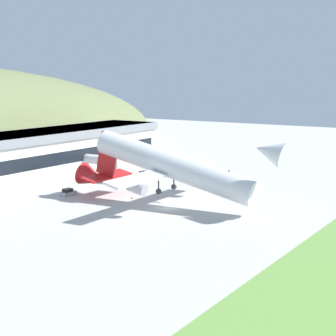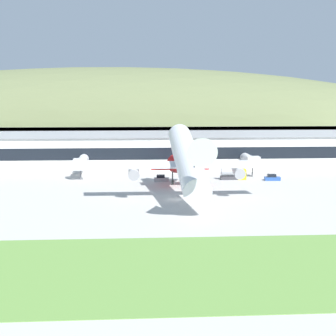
{
  "view_description": "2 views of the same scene",
  "coord_description": "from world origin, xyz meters",
  "px_view_note": "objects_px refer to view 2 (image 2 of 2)",
  "views": [
    {
      "loc": [
        -91.55,
        -59.67,
        26.14
      ],
      "look_at": [
        3.42,
        1.82,
        7.57
      ],
      "focal_mm": 60.0,
      "sensor_mm": 36.0,
      "label": 1
    },
    {
      "loc": [
        -9.64,
        -113.14,
        21.5
      ],
      "look_at": [
        -1.54,
        1.06,
        6.45
      ],
      "focal_mm": 60.0,
      "sensor_mm": 36.0,
      "label": 2
    }
  ],
  "objects_px": {
    "service_car_1": "(272,178)",
    "service_car_0": "(161,179)",
    "jetway_0": "(82,162)",
    "jetway_1": "(250,160)",
    "cargo_airplane": "(187,160)",
    "fuel_truck": "(233,174)",
    "traffic_cone_0": "(187,189)",
    "terminal_building": "(161,146)"
  },
  "relations": [
    {
      "from": "service_car_0",
      "to": "traffic_cone_0",
      "type": "relative_size",
      "value": 6.51
    },
    {
      "from": "jetway_1",
      "to": "cargo_airplane",
      "type": "height_order",
      "value": "cargo_airplane"
    },
    {
      "from": "terminal_building",
      "to": "jetway_1",
      "type": "height_order",
      "value": "terminal_building"
    },
    {
      "from": "service_car_0",
      "to": "fuel_truck",
      "type": "bearing_deg",
      "value": 4.75
    },
    {
      "from": "service_car_0",
      "to": "traffic_cone_0",
      "type": "distance_m",
      "value": 14.65
    },
    {
      "from": "traffic_cone_0",
      "to": "terminal_building",
      "type": "bearing_deg",
      "value": 95.68
    },
    {
      "from": "jetway_0",
      "to": "service_car_0",
      "type": "height_order",
      "value": "jetway_0"
    },
    {
      "from": "terminal_building",
      "to": "jetway_0",
      "type": "xyz_separation_m",
      "value": [
        -21.59,
        -16.3,
        -2.62
      ]
    },
    {
      "from": "cargo_airplane",
      "to": "traffic_cone_0",
      "type": "xyz_separation_m",
      "value": [
        1.28,
        10.51,
        -7.79
      ]
    },
    {
      "from": "terminal_building",
      "to": "cargo_airplane",
      "type": "relative_size",
      "value": 2.35
    },
    {
      "from": "service_car_0",
      "to": "traffic_cone_0",
      "type": "bearing_deg",
      "value": -69.66
    },
    {
      "from": "cargo_airplane",
      "to": "service_car_0",
      "type": "xyz_separation_m",
      "value": [
        -3.81,
        24.25,
        -7.41
      ]
    },
    {
      "from": "service_car_1",
      "to": "traffic_cone_0",
      "type": "xyz_separation_m",
      "value": [
        -22.83,
        -12.93,
        -0.39
      ]
    },
    {
      "from": "service_car_1",
      "to": "service_car_0",
      "type": "bearing_deg",
      "value": 178.35
    },
    {
      "from": "terminal_building",
      "to": "traffic_cone_0",
      "type": "relative_size",
      "value": 196.6
    },
    {
      "from": "fuel_truck",
      "to": "cargo_airplane",
      "type": "bearing_deg",
      "value": -119.5
    },
    {
      "from": "jetway_0",
      "to": "jetway_1",
      "type": "height_order",
      "value": "same"
    },
    {
      "from": "service_car_0",
      "to": "service_car_1",
      "type": "bearing_deg",
      "value": -1.65
    },
    {
      "from": "jetway_0",
      "to": "cargo_airplane",
      "type": "relative_size",
      "value": 0.29
    },
    {
      "from": "jetway_0",
      "to": "service_car_0",
      "type": "bearing_deg",
      "value": -21.76
    },
    {
      "from": "service_car_1",
      "to": "fuel_truck",
      "type": "xyz_separation_m",
      "value": [
        -9.52,
        2.33,
        0.8
      ]
    },
    {
      "from": "terminal_building",
      "to": "jetway_0",
      "type": "relative_size",
      "value": 8.15
    },
    {
      "from": "terminal_building",
      "to": "traffic_cone_0",
      "type": "distance_m",
      "value": 38.83
    },
    {
      "from": "jetway_1",
      "to": "service_car_0",
      "type": "xyz_separation_m",
      "value": [
        -24.33,
        -9.15,
        -3.33
      ]
    },
    {
      "from": "cargo_airplane",
      "to": "service_car_1",
      "type": "distance_m",
      "value": 34.43
    },
    {
      "from": "terminal_building",
      "to": "cargo_airplane",
      "type": "distance_m",
      "value": 48.73
    },
    {
      "from": "terminal_building",
      "to": "service_car_0",
      "type": "distance_m",
      "value": 25.14
    },
    {
      "from": "cargo_airplane",
      "to": "jetway_0",
      "type": "bearing_deg",
      "value": 126.68
    },
    {
      "from": "cargo_airplane",
      "to": "traffic_cone_0",
      "type": "relative_size",
      "value": 83.72
    },
    {
      "from": "jetway_0",
      "to": "jetway_1",
      "type": "bearing_deg",
      "value": 1.35
    },
    {
      "from": "fuel_truck",
      "to": "traffic_cone_0",
      "type": "xyz_separation_m",
      "value": [
        -13.3,
        -15.26,
        -1.18
      ]
    },
    {
      "from": "service_car_0",
      "to": "fuel_truck",
      "type": "height_order",
      "value": "fuel_truck"
    },
    {
      "from": "jetway_1",
      "to": "cargo_airplane",
      "type": "bearing_deg",
      "value": -121.57
    },
    {
      "from": "jetway_1",
      "to": "traffic_cone_0",
      "type": "bearing_deg",
      "value": -130.05
    },
    {
      "from": "jetway_0",
      "to": "fuel_truck",
      "type": "height_order",
      "value": "jetway_0"
    },
    {
      "from": "cargo_airplane",
      "to": "fuel_truck",
      "type": "distance_m",
      "value": 30.34
    },
    {
      "from": "cargo_airplane",
      "to": "service_car_1",
      "type": "xyz_separation_m",
      "value": [
        24.11,
        23.44,
        -7.4
      ]
    },
    {
      "from": "jetway_0",
      "to": "service_car_1",
      "type": "xyz_separation_m",
      "value": [
        48.2,
        -8.9,
        -3.32
      ]
    },
    {
      "from": "cargo_airplane",
      "to": "fuel_truck",
      "type": "bearing_deg",
      "value": 60.5
    },
    {
      "from": "terminal_building",
      "to": "cargo_airplane",
      "type": "height_order",
      "value": "cargo_airplane"
    },
    {
      "from": "traffic_cone_0",
      "to": "cargo_airplane",
      "type": "bearing_deg",
      "value": -96.96
    },
    {
      "from": "service_car_1",
      "to": "fuel_truck",
      "type": "height_order",
      "value": "fuel_truck"
    }
  ]
}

